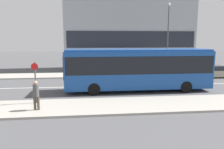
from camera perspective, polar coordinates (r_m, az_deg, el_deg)
name	(u,v)px	position (r m, az deg, el deg)	size (l,w,h in m)	color
ground_plane	(96,86)	(20.15, -4.33, -3.11)	(120.00, 120.00, 0.00)	#4F4F51
sidewalk_near	(99,106)	(14.09, -3.44, -8.26)	(44.00, 3.50, 0.13)	#A39E93
sidewalk_far	(94,75)	(26.28, -4.80, -0.08)	(44.00, 3.50, 0.13)	#A39E93
lane_centerline	(96,86)	(20.15, -4.33, -3.10)	(41.80, 0.16, 0.01)	silver
apartment_block_left_tower	(129,15)	(32.39, 4.47, 15.31)	(18.10, 5.04, 15.51)	#9EA3A8
city_bus	(138,67)	(18.27, 6.80, 1.93)	(11.99, 2.60, 3.48)	#194793
parked_car_0	(213,72)	(27.29, 24.88, 0.65)	(4.20, 1.69, 1.35)	#A39E84
pedestrian_near_stop	(36,93)	(13.64, -19.23, -4.68)	(0.35, 0.34, 1.76)	#4C4233
bus_stop_sign	(35,79)	(14.99, -19.38, -1.23)	(0.44, 0.12, 2.71)	#4C4C51
street_lamp	(168,33)	(26.41, 14.42, 10.54)	(0.36, 0.36, 8.22)	#4C4C51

